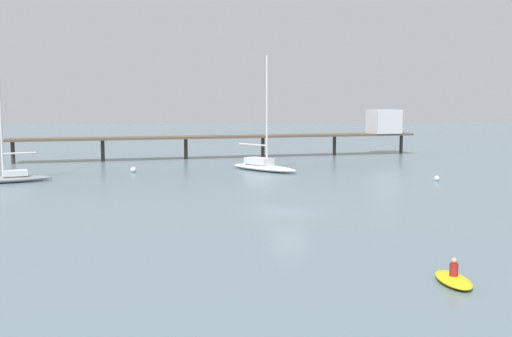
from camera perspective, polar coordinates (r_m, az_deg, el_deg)
ground_plane at (r=42.13m, az=3.24°, el=-4.21°), size 400.00×400.00×0.00m
pier at (r=87.13m, az=4.38°, el=3.76°), size 58.27×11.05×6.84m
sailboat_gray at (r=62.53m, az=-22.80°, el=-0.60°), size 8.48×4.38×12.96m
sailboat_white at (r=68.01m, az=0.67°, el=0.39°), size 7.74×9.38×13.09m
dinghy_yellow at (r=26.92m, az=18.56°, el=-10.10°), size 1.49×2.85×1.14m
mooring_buoy_near at (r=67.56m, az=-11.78°, el=-0.12°), size 0.62×0.62×0.62m
mooring_buoy_inner at (r=61.61m, az=17.10°, el=-0.91°), size 0.53×0.53×0.53m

